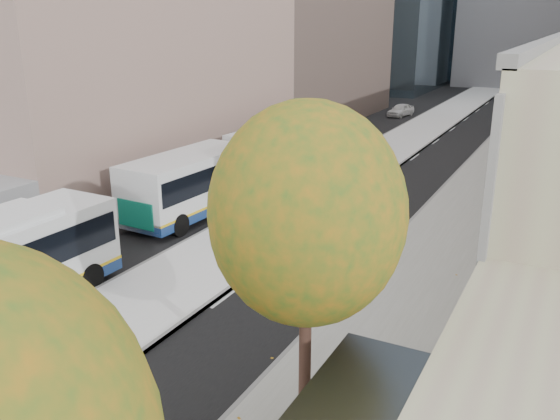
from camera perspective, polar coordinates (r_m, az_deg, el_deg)
The scene contains 5 objects.
bus_platform at distance 36.15m, azimuth 6.52°, elevation 3.35°, with size 4.25×150.00×0.15m, color silver.
sidewalk at distance 34.24m, azimuth 19.08°, elevation 1.56°, with size 4.75×150.00×0.08m, color gray.
tree_c at distance 12.43m, azimuth 2.62°, elevation -0.47°, with size 4.20×4.20×7.28m.
bus_far at distance 32.82m, azimuth -2.57°, elevation 4.84°, with size 3.62×18.65×3.09m.
distant_car at distance 59.35m, azimuth 11.53°, elevation 9.41°, with size 1.44×3.58×1.22m, color silver.
Camera 1 is at (8.53, 2.30, 9.20)m, focal length 38.00 mm.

